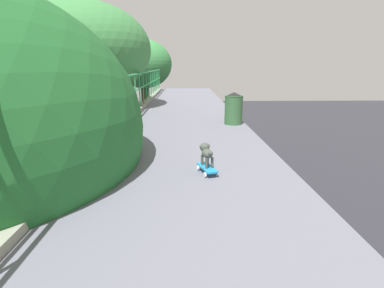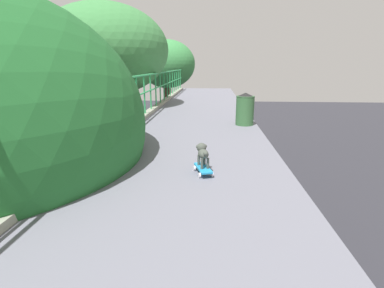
% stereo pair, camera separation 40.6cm
% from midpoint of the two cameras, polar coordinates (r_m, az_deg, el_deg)
% --- Properties ---
extents(car_red_taxi_fifth, '(1.97, 4.30, 1.62)m').
position_cam_midpoint_polar(car_red_taxi_fifth, '(13.97, -25.91, -14.45)').
color(car_red_taxi_fifth, red).
rests_on(car_red_taxi_fifth, ground).
extents(car_yellow_cab_sixth, '(1.88, 4.31, 1.69)m').
position_cam_midpoint_polar(car_yellow_cab_sixth, '(18.61, -28.14, -7.37)').
color(car_yellow_cab_sixth, gold).
rests_on(car_yellow_cab_sixth, ground).
extents(car_blue_seventh, '(2.02, 3.99, 1.53)m').
position_cam_midpoint_polar(car_blue_seventh, '(19.37, -15.75, -5.18)').
color(car_blue_seventh, navy).
rests_on(car_blue_seventh, ground).
extents(city_bus, '(2.50, 12.00, 3.28)m').
position_cam_midpoint_polar(city_bus, '(28.70, -16.58, 3.65)').
color(city_bus, white).
rests_on(city_bus, ground).
extents(roadside_tree_far, '(4.42, 4.42, 9.37)m').
position_cam_midpoint_polar(roadside_tree_far, '(11.06, -15.55, 16.57)').
color(roadside_tree_far, brown).
rests_on(roadside_tree_far, ground).
extents(roadside_tree_farthest, '(4.47, 4.47, 9.26)m').
position_cam_midpoint_polar(roadside_tree_farthest, '(24.29, -4.38, 15.04)').
color(roadside_tree_farthest, '#483223').
rests_on(roadside_tree_farthest, ground).
extents(toy_skateboard, '(0.29, 0.45, 0.09)m').
position_cam_midpoint_polar(toy_skateboard, '(3.99, 5.11, -4.87)').
color(toy_skateboard, '#2191CD').
rests_on(toy_skateboard, overpass_deck).
extents(small_dog, '(0.20, 0.32, 0.31)m').
position_cam_midpoint_polar(small_dog, '(3.97, 5.03, -1.66)').
color(small_dog, '#494E46').
rests_on(small_dog, toy_skateboard).
extents(litter_bin, '(0.45, 0.45, 0.79)m').
position_cam_midpoint_polar(litter_bin, '(7.31, 11.91, 6.78)').
color(litter_bin, '#366539').
rests_on(litter_bin, overpass_deck).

